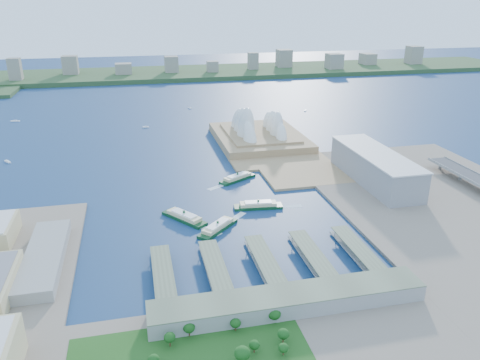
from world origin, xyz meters
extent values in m
plane|color=#0F2648|center=(0.00, 0.00, 0.00)|extent=(3000.00, 3000.00, 0.00)
cube|color=#7C6E5F|center=(240.00, -50.00, 1.50)|extent=(240.00, 500.00, 3.00)
cube|color=#9A7C54|center=(107.50, 260.00, 1.50)|extent=(135.00, 220.00, 3.00)
cube|color=#2D4926|center=(0.00, 980.00, 6.00)|extent=(2200.00, 260.00, 12.00)
cube|color=gray|center=(195.00, 80.00, 20.50)|extent=(45.00, 155.00, 35.00)
cube|color=gray|center=(15.00, -135.00, 9.00)|extent=(200.00, 28.00, 12.00)
camera|label=1|loc=(-81.57, -398.87, 210.80)|focal=35.00mm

